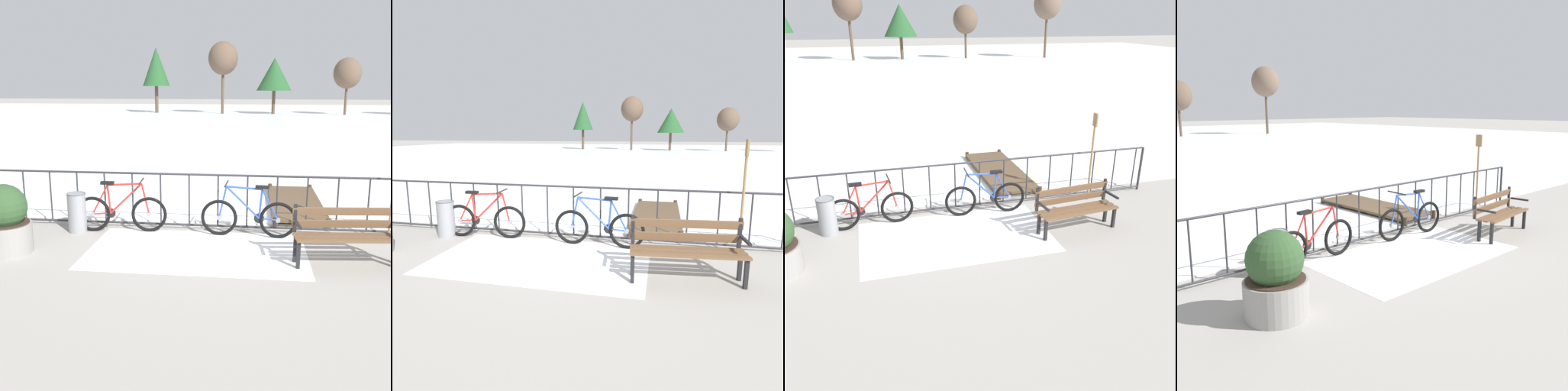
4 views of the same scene
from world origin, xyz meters
TOP-DOWN VIEW (x-y plane):
  - ground_plane at (0.00, 0.00)m, footprint 160.00×160.00m
  - frozen_pond at (0.00, 28.40)m, footprint 80.00×56.00m
  - snow_patch at (-0.26, -1.20)m, footprint 3.57×2.07m
  - railing_fence at (0.00, 0.00)m, footprint 9.06×0.06m
  - bicycle_near_railing at (-1.78, -0.30)m, footprint 1.71×0.52m
  - bicycle_second at (0.57, -0.34)m, footprint 1.71×0.52m
  - park_bench at (2.06, -1.46)m, footprint 1.64×0.64m
  - planter_with_shrub at (-3.33, -1.60)m, footprint 0.83×0.83m
  - trash_bin at (-2.58, -0.40)m, footprint 0.35×0.35m
  - wooden_dock at (1.58, 1.85)m, footprint 1.10×3.21m
  - tree_far_west at (2.48, 35.82)m, footprint 3.15×3.15m
  - tree_west_mid at (-2.16, 35.68)m, footprint 2.68×2.68m
  - tree_east_mid at (-8.50, 36.51)m, footprint 2.56×2.56m
  - tree_far_east at (8.76, 35.19)m, footprint 2.41×2.41m

SIDE VIEW (x-z plane):
  - ground_plane at x=0.00m, z-range 0.00..0.00m
  - snow_patch at x=-0.26m, z-range 0.00..0.01m
  - frozen_pond at x=0.00m, z-range 0.00..0.03m
  - wooden_dock at x=1.58m, z-range 0.02..0.22m
  - bicycle_near_railing at x=-1.78m, z-range -0.12..0.86m
  - bicycle_second at x=0.57m, z-range -0.12..0.86m
  - trash_bin at x=-2.58m, z-range 0.01..0.74m
  - park_bench at x=2.06m, z-range 0.07..0.96m
  - planter_with_shrub at x=-3.33m, z-range -0.04..1.09m
  - railing_fence at x=0.00m, z-range 0.02..1.09m
  - tree_far_west at x=2.48m, z-range 1.04..6.05m
  - tree_far_east at x=8.76m, z-range 1.13..6.08m
  - tree_east_mid at x=-8.50m, z-range 1.22..7.25m
  - tree_west_mid at x=-2.16m, z-range 1.71..8.15m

